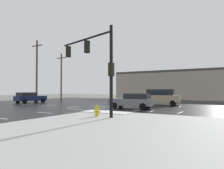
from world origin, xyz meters
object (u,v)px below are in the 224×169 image
(suv_tan, at_px, (161,97))
(utility_pole_far, at_px, (37,70))
(sedan_navy, at_px, (30,97))
(fire_hydrant, at_px, (97,111))
(sedan_grey, at_px, (133,101))
(utility_pole_distant, at_px, (61,76))
(traffic_signal_mast, at_px, (95,58))

(suv_tan, bearing_deg, utility_pole_far, -170.50)
(sedan_navy, bearing_deg, fire_hydrant, -110.02)
(fire_hydrant, xyz_separation_m, sedan_grey, (-0.96, 7.93, 0.32))
(fire_hydrant, bearing_deg, utility_pole_far, 151.58)
(sedan_grey, bearing_deg, fire_hydrant, 91.18)
(sedan_grey, xyz_separation_m, utility_pole_distant, (-19.08, 9.18, 3.76))
(fire_hydrant, bearing_deg, utility_pole_distant, 139.50)
(fire_hydrant, distance_m, sedan_navy, 20.33)
(suv_tan, height_order, sedan_grey, suv_tan)
(utility_pole_far, bearing_deg, traffic_signal_mast, -27.87)
(sedan_navy, xyz_separation_m, utility_pole_far, (0.42, 0.92, 4.15))
(sedan_navy, bearing_deg, sedan_grey, -87.22)
(sedan_navy, bearing_deg, utility_pole_distant, 17.16)
(sedan_navy, relative_size, utility_pole_distant, 0.53)
(sedan_grey, relative_size, utility_pole_distant, 0.53)
(traffic_signal_mast, relative_size, suv_tan, 1.24)
(fire_hydrant, bearing_deg, sedan_navy, 154.41)
(sedan_navy, distance_m, utility_pole_far, 4.27)
(traffic_signal_mast, relative_size, sedan_navy, 1.33)
(utility_pole_far, distance_m, utility_pole_distant, 7.73)
(suv_tan, relative_size, utility_pole_distant, 0.57)
(traffic_signal_mast, height_order, suv_tan, traffic_signal_mast)
(traffic_signal_mast, xyz_separation_m, utility_pole_far, (-17.45, 9.23, 0.70))
(traffic_signal_mast, distance_m, sedan_grey, 8.24)
(sedan_navy, bearing_deg, traffic_signal_mast, -109.38)
(traffic_signal_mast, distance_m, utility_pole_distant, 25.71)
(traffic_signal_mast, height_order, fire_hydrant, traffic_signal_mast)
(fire_hydrant, relative_size, utility_pole_distant, 0.09)
(suv_tan, bearing_deg, traffic_signal_mast, -97.89)
(traffic_signal_mast, distance_m, utility_pole_far, 19.75)
(fire_hydrant, bearing_deg, traffic_signal_mast, 134.81)
(sedan_navy, xyz_separation_m, utility_pole_distant, (-1.71, 8.34, 3.76))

